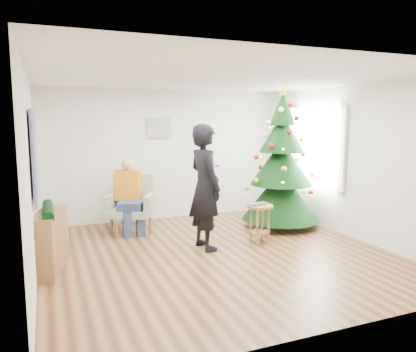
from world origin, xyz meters
name	(u,v)px	position (x,y,z in m)	size (l,w,h in m)	color
floor	(217,254)	(0.00, 0.00, 0.00)	(5.00, 5.00, 0.00)	brown
ceiling	(217,77)	(0.00, 0.00, 2.60)	(5.00, 5.00, 0.00)	white
wall_back	(168,155)	(0.00, 2.50, 1.30)	(5.00, 5.00, 0.00)	silver
wall_front	(327,198)	(0.00, -2.50, 1.30)	(5.00, 5.00, 0.00)	silver
wall_left	(31,177)	(-2.50, 0.00, 1.30)	(5.00, 5.00, 0.00)	silver
wall_right	(353,162)	(2.50, 0.00, 1.30)	(5.00, 5.00, 0.00)	silver
window_panel	(315,146)	(2.47, 1.00, 1.50)	(0.04, 1.30, 1.40)	white
curtains	(314,146)	(2.44, 1.00, 1.50)	(0.05, 1.75, 1.50)	white
christmas_tree	(281,165)	(1.74, 1.02, 1.17)	(1.43, 1.43, 2.59)	#3F2816
stool	(260,224)	(0.85, 0.21, 0.32)	(0.42, 0.42, 0.64)	brown
laptop	(260,204)	(0.85, 0.21, 0.65)	(0.35, 0.22, 0.03)	silver
armchair	(131,211)	(-0.94, 1.70, 0.38)	(0.97, 0.96, 1.02)	gray
seated_person	(130,194)	(-0.97, 1.65, 0.69)	(0.56, 0.72, 1.34)	navy
standing_man	(205,187)	(-0.07, 0.31, 0.97)	(0.71, 0.47, 1.94)	black
game_controller	(218,166)	(0.14, 0.28, 1.30)	(0.04, 0.13, 0.04)	white
console	(50,241)	(-2.33, 0.20, 0.40)	(0.30, 1.00, 0.80)	brown
garland	(48,210)	(-2.33, 0.20, 0.82)	(0.14, 0.14, 0.90)	black
tapestry	(34,155)	(-2.46, 0.30, 1.55)	(0.03, 1.50, 1.15)	black
framed_picture	(159,128)	(-0.20, 2.46, 1.85)	(0.52, 0.05, 0.42)	tan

